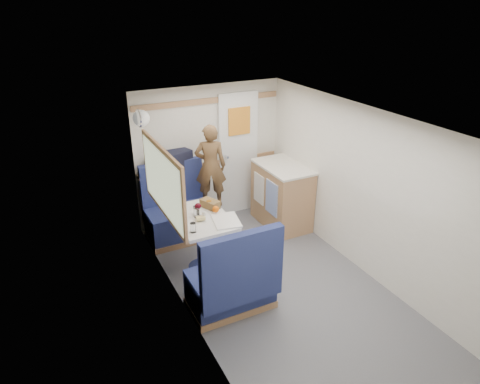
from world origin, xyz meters
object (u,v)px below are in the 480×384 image
dinette_table (201,228)px  salt_grinder (204,216)px  duffel_bag (171,162)px  galley_counter (282,195)px  tray (226,221)px  dome_light (141,118)px  wine_glass (198,207)px  pepper_grinder (195,210)px  tumbler_left (193,228)px  bench_far (179,217)px  tumbler_mid (176,203)px  tumbler_right (197,213)px  person (211,166)px  orange_fruit (216,209)px  bread_loaf (210,204)px  cheese_block (201,218)px  bench_near (233,286)px  beer_glass (209,205)px

dinette_table → salt_grinder: salt_grinder is taller
duffel_bag → salt_grinder: duffel_bag is taller
galley_counter → tray: bearing=-147.6°
dome_light → wine_glass: bearing=-65.6°
pepper_grinder → tray: bearing=-53.9°
pepper_grinder → tumbler_left: bearing=-113.8°
bench_far → tumbler_mid: (-0.18, -0.49, 0.47)m
duffel_bag → salt_grinder: size_ratio=5.50×
tray → tumbler_left: 0.43m
tumbler_right → pepper_grinder: tumbler_right is taller
dinette_table → pepper_grinder: size_ratio=8.95×
dinette_table → tumbler_left: tumbler_left is taller
person → orange_fruit: person is taller
bread_loaf → dome_light: bearing=130.7°
tumbler_mid → salt_grinder: size_ratio=1.00×
galley_counter → tray: galley_counter is taller
person → cheese_block: size_ratio=10.97×
dinette_table → tray: size_ratio=2.42×
dinette_table → dome_light: 1.51m
bench_far → tumbler_left: size_ratio=9.49×
bench_near → salt_grinder: (0.01, 0.79, 0.47)m
tumbler_mid → beer_glass: (0.35, -0.22, 0.00)m
galley_counter → pepper_grinder: 1.60m
bench_near → person: person is taller
duffel_bag → pepper_grinder: bearing=-110.6°
galley_counter → tumbler_mid: bearing=-173.8°
orange_fruit → tumbler_right: tumbler_right is taller
dome_light → galley_counter: bearing=-9.2°
dome_light → tray: size_ratio=0.53×
cheese_block → tumbler_left: 0.26m
beer_glass → bread_loaf: (0.02, 0.02, -0.00)m
dinette_table → galley_counter: bearing=20.5°
duffel_bag → tumbler_right: (-0.07, -1.11, -0.25)m
wine_glass → salt_grinder: 0.13m
bench_far → person: person is taller
bench_near → tumbler_mid: size_ratio=10.47×
bench_near → cheese_block: 0.89m
galley_counter → pepper_grinder: size_ratio=8.95×
duffel_bag → wine_glass: size_ratio=3.29×
duffel_bag → beer_glass: bearing=-98.7°
bench_far → galley_counter: bearing=-12.1°
cheese_block → wine_glass: wine_glass is taller
galley_counter → orange_fruit: 1.43m
orange_fruit → wine_glass: wine_glass is taller
wine_glass → beer_glass: 0.24m
orange_fruit → bench_far: bearing=102.3°
galley_counter → tumbler_mid: size_ratio=9.18×
tray → tumbler_left: size_ratio=3.44×
dome_light → tumbler_mid: (0.21, -0.48, -0.98)m
salt_grinder → beer_glass: bearing=55.5°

